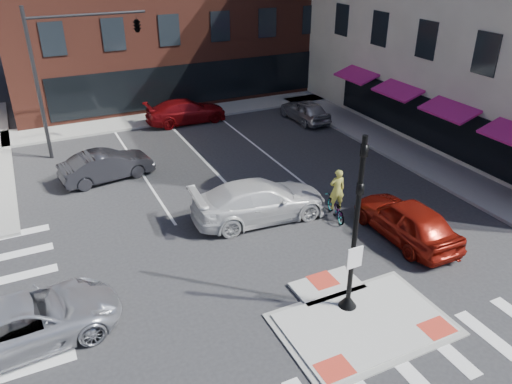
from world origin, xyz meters
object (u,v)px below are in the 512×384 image
bg_car_red (186,111)px  bg_car_silver (305,110)px  red_sedan (407,220)px  silver_suv (28,321)px  bg_car_dark (107,165)px  cyclist (336,202)px  white_pickup (260,201)px

bg_car_red → bg_car_silver: bearing=-113.5°
red_sedan → bg_car_red: 17.74m
red_sedan → bg_car_silver: bearing=-104.2°
silver_suv → bg_car_dark: (4.30, 10.53, -0.01)m
bg_car_red → cyclist: 14.89m
bg_car_dark → silver_suv: bearing=149.3°
bg_car_red → cyclist: size_ratio=2.29×
silver_suv → bg_car_silver: silver_suv is taller
bg_car_silver → red_sedan: bearing=72.9°
red_sedan → cyclist: 3.08m
bg_car_silver → bg_car_red: bearing=-26.1°
silver_suv → bg_car_red: size_ratio=1.04×
silver_suv → bg_car_red: 20.14m
silver_suv → bg_car_dark: bearing=-27.2°
bg_car_dark → cyclist: bearing=-143.6°
red_sedan → bg_car_red: (-3.44, 17.41, -0.08)m
silver_suv → bg_car_silver: size_ratio=1.29×
silver_suv → bg_car_red: (10.68, 17.07, 0.00)m
white_pickup → bg_car_silver: (8.34, 10.26, -0.14)m
bg_car_red → cyclist: bearing=-172.8°
silver_suv → white_pickup: (9.51, 3.66, 0.10)m
white_pickup → bg_car_dark: (-5.21, 6.87, -0.11)m
silver_suv → white_pickup: white_pickup is taller
silver_suv → cyclist: bearing=-84.6°
red_sedan → bg_car_dark: 14.64m
silver_suv → bg_car_silver: 22.65m
red_sedan → bg_car_red: size_ratio=0.95×
bg_car_dark → bg_car_red: size_ratio=0.87×
bg_car_silver → bg_car_dark: bearing=11.7°
red_sedan → bg_car_silver: 14.74m
silver_suv → bg_car_silver: (17.86, 13.93, -0.04)m
silver_suv → cyclist: cyclist is taller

